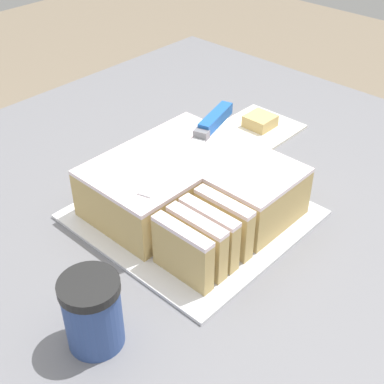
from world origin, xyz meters
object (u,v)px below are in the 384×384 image
Objects in this scene: cake_board at (192,214)px; brownie at (260,121)px; knife at (207,128)px; cake at (192,189)px; coffee_cup at (93,312)px.

brownie is at bearing 17.05° from cake_board.
knife reaches higher than brownie.
cake reaches higher than brownie.
cake_board is 6.05× the size of brownie.
coffee_cup is (-0.28, -0.09, 0.05)m from cake_board.
coffee_cup reaches higher than brownie.
coffee_cup reaches higher than cake_board.
coffee_cup is at bearing -161.77° from cake.
cake is 0.33m from brownie.
coffee_cup reaches higher than cake.
cake is at bearing -163.78° from brownie.
cake_board is at bearing -132.42° from cake.
cake_board is at bearing 14.67° from knife.
cake is 0.96× the size of knife.
knife is (0.11, 0.06, 0.10)m from cake_board.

